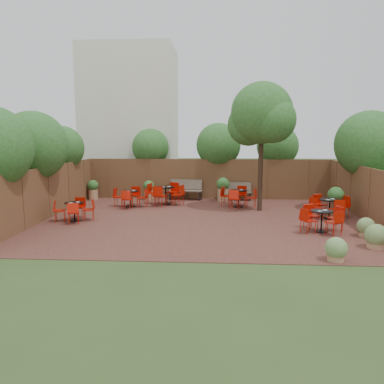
{
  "coord_description": "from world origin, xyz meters",
  "views": [
    {
      "loc": [
        0.46,
        -14.46,
        3.18
      ],
      "look_at": [
        -0.51,
        0.5,
        1.0
      ],
      "focal_mm": 36.69,
      "sensor_mm": 36.0,
      "label": 1
    }
  ],
  "objects": [
    {
      "name": "neighbour_building",
      "position": [
        -4.5,
        8.0,
        4.0
      ],
      "size": [
        5.0,
        4.0,
        8.0
      ],
      "primitive_type": "cube",
      "color": "silver",
      "rests_on": "ground"
    },
    {
      "name": "planters",
      "position": [
        0.22,
        3.3,
        0.6
      ],
      "size": [
        11.34,
        3.86,
        1.15
      ],
      "color": "#A57852",
      "rests_on": "courtyard_paving"
    },
    {
      "name": "ground",
      "position": [
        0.0,
        0.0,
        0.0
      ],
      "size": [
        80.0,
        80.0,
        0.0
      ],
      "primitive_type": "plane",
      "color": "#354F23",
      "rests_on": "ground"
    },
    {
      "name": "courtyard_paving",
      "position": [
        0.0,
        0.0,
        0.01
      ],
      "size": [
        12.0,
        10.0,
        0.02
      ],
      "primitive_type": "cube",
      "color": "#371D16",
      "rests_on": "ground"
    },
    {
      "name": "bistro_tables",
      "position": [
        0.02,
        1.34,
        0.46
      ],
      "size": [
        11.06,
        6.37,
        0.95
      ],
      "color": "black",
      "rests_on": "courtyard_paving"
    },
    {
      "name": "fence_left",
      "position": [
        -6.0,
        0.0,
        1.0
      ],
      "size": [
        0.08,
        10.0,
        2.0
      ],
      "primitive_type": "cube",
      "color": "brown",
      "rests_on": "ground"
    },
    {
      "name": "low_shrubs",
      "position": [
        4.56,
        -3.41,
        0.33
      ],
      "size": [
        2.21,
        3.07,
        0.69
      ],
      "color": "#A57852",
      "rests_on": "courtyard_paving"
    },
    {
      "name": "fence_right",
      "position": [
        6.0,
        0.0,
        1.0
      ],
      "size": [
        0.08,
        10.0,
        2.0
      ],
      "primitive_type": "cube",
      "color": "brown",
      "rests_on": "ground"
    },
    {
      "name": "fence_back",
      "position": [
        0.0,
        5.0,
        1.0
      ],
      "size": [
        12.0,
        0.08,
        2.0
      ],
      "primitive_type": "cube",
      "color": "brown",
      "rests_on": "ground"
    },
    {
      "name": "park_bench_left",
      "position": [
        -1.09,
        4.63,
        0.53
      ],
      "size": [
        1.64,
        0.73,
        0.98
      ],
      "rotation": [
        0.0,
        0.0,
        -0.14
      ],
      "color": "brown",
      "rests_on": "courtyard_paving"
    },
    {
      "name": "park_bench_right",
      "position": [
        1.41,
        4.62,
        0.46
      ],
      "size": [
        1.41,
        0.48,
        0.86
      ],
      "rotation": [
        0.0,
        0.0,
        -0.02
      ],
      "color": "brown",
      "rests_on": "courtyard_paving"
    },
    {
      "name": "courtyard_tree",
      "position": [
        2.24,
        1.99,
        3.91
      ],
      "size": [
        2.71,
        2.61,
        5.33
      ],
      "rotation": [
        0.0,
        0.0,
        -0.38
      ],
      "color": "black",
      "rests_on": "courtyard_paving"
    },
    {
      "name": "overhang_foliage",
      "position": [
        -1.54,
        1.9,
        2.73
      ],
      "size": [
        15.98,
        10.68,
        2.72
      ],
      "color": "#255C1E",
      "rests_on": "ground"
    }
  ]
}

